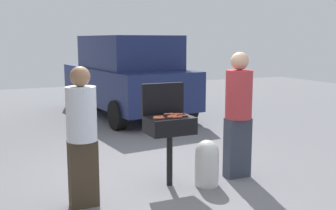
# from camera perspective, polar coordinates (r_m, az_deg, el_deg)

# --- Properties ---
(ground_plane) EXTENTS (24.00, 24.00, 0.00)m
(ground_plane) POSITION_cam_1_polar(r_m,az_deg,el_deg) (5.72, -0.62, -10.53)
(ground_plane) COLOR slate
(bbq_grill) EXTENTS (0.60, 0.44, 0.93)m
(bbq_grill) POSITION_cam_1_polar(r_m,az_deg,el_deg) (5.32, 0.19, -3.18)
(bbq_grill) COLOR black
(bbq_grill) RESTS_ON ground
(grill_lid_open) EXTENTS (0.60, 0.05, 0.42)m
(grill_lid_open) POSITION_cam_1_polar(r_m,az_deg,el_deg) (5.46, -0.77, 0.90)
(grill_lid_open) COLOR black
(grill_lid_open) RESTS_ON bbq_grill
(hot_dog_0) EXTENTS (0.13, 0.03, 0.03)m
(hot_dog_0) POSITION_cam_1_polar(r_m,az_deg,el_deg) (5.42, 0.05, -1.27)
(hot_dog_0) COLOR #C6593D
(hot_dog_0) RESTS_ON bbq_grill
(hot_dog_1) EXTENTS (0.13, 0.03, 0.03)m
(hot_dog_1) POSITION_cam_1_polar(r_m,az_deg,el_deg) (5.17, -1.42, -1.78)
(hot_dog_1) COLOR #C6593D
(hot_dog_1) RESTS_ON bbq_grill
(hot_dog_2) EXTENTS (0.13, 0.04, 0.03)m
(hot_dog_2) POSITION_cam_1_polar(r_m,az_deg,el_deg) (5.29, 0.65, -1.53)
(hot_dog_2) COLOR #AD4228
(hot_dog_2) RESTS_ON bbq_grill
(hot_dog_3) EXTENTS (0.13, 0.03, 0.03)m
(hot_dog_3) POSITION_cam_1_polar(r_m,az_deg,el_deg) (5.25, 0.57, -1.61)
(hot_dog_3) COLOR #C6593D
(hot_dog_3) RESTS_ON bbq_grill
(hot_dog_4) EXTENTS (0.13, 0.03, 0.03)m
(hot_dog_4) POSITION_cam_1_polar(r_m,az_deg,el_deg) (5.38, 1.44, -1.34)
(hot_dog_4) COLOR #B74C33
(hot_dog_4) RESTS_ON bbq_grill
(hot_dog_5) EXTENTS (0.13, 0.04, 0.03)m
(hot_dog_5) POSITION_cam_1_polar(r_m,az_deg,el_deg) (5.13, -1.22, -1.86)
(hot_dog_5) COLOR #C6593D
(hot_dog_5) RESTS_ON bbq_grill
(hot_dog_6) EXTENTS (0.13, 0.03, 0.03)m
(hot_dog_6) POSITION_cam_1_polar(r_m,az_deg,el_deg) (5.29, 2.10, -1.53)
(hot_dog_6) COLOR #AD4228
(hot_dog_6) RESTS_ON bbq_grill
(hot_dog_7) EXTENTS (0.13, 0.03, 0.03)m
(hot_dog_7) POSITION_cam_1_polar(r_m,az_deg,el_deg) (5.23, -1.37, -1.66)
(hot_dog_7) COLOR #B74C33
(hot_dog_7) RESTS_ON bbq_grill
(hot_dog_8) EXTENTS (0.13, 0.04, 0.03)m
(hot_dog_8) POSITION_cam_1_polar(r_m,az_deg,el_deg) (5.20, 1.27, -1.72)
(hot_dog_8) COLOR #B74C33
(hot_dog_8) RESTS_ON bbq_grill
(hot_dog_9) EXTENTS (0.13, 0.03, 0.03)m
(hot_dog_9) POSITION_cam_1_polar(r_m,az_deg,el_deg) (5.41, 0.94, -1.29)
(hot_dog_9) COLOR #C6593D
(hot_dog_9) RESTS_ON bbq_grill
(hot_dog_10) EXTENTS (0.13, 0.03, 0.03)m
(hot_dog_10) POSITION_cam_1_polar(r_m,az_deg,el_deg) (5.21, 0.54, -1.69)
(hot_dog_10) COLOR #B74C33
(hot_dog_10) RESTS_ON bbq_grill
(propane_tank) EXTENTS (0.32, 0.32, 0.62)m
(propane_tank) POSITION_cam_1_polar(r_m,az_deg,el_deg) (5.47, 5.47, -7.94)
(propane_tank) COLOR silver
(propane_tank) RESTS_ON ground
(person_left) EXTENTS (0.34, 0.34, 1.64)m
(person_left) POSITION_cam_1_polar(r_m,az_deg,el_deg) (4.73, -11.98, -3.71)
(person_left) COLOR #3F3323
(person_left) RESTS_ON ground
(person_right) EXTENTS (0.37, 0.37, 1.76)m
(person_right) POSITION_cam_1_polar(r_m,az_deg,el_deg) (5.72, 9.85, -0.75)
(person_right) COLOR #333847
(person_right) RESTS_ON ground
(parked_minivan) EXTENTS (2.41, 4.58, 2.02)m
(parked_minivan) POSITION_cam_1_polar(r_m,az_deg,el_deg) (10.42, -5.83, 4.16)
(parked_minivan) COLOR navy
(parked_minivan) RESTS_ON ground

